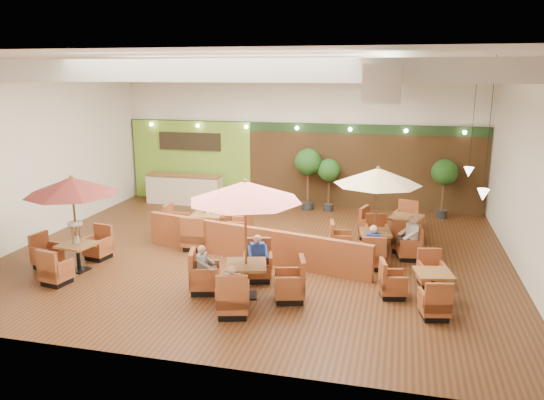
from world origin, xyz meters
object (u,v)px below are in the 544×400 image
(diner_1, at_px, (258,253))
(diner_3, at_px, (373,242))
(table_2, at_px, (377,196))
(topiary_2, at_px, (444,175))
(table_0, at_px, (71,203))
(service_counter, at_px, (185,189))
(table_4, at_px, (421,286))
(table_1, at_px, (245,218))
(table_3, at_px, (208,225))
(booth_divider, at_px, (252,244))
(diner_0, at_px, (232,284))
(topiary_1, at_px, (329,172))
(diner_4, at_px, (410,233))
(topiary_0, at_px, (308,164))
(table_5, at_px, (396,229))
(diner_2, at_px, (204,263))

(diner_1, distance_m, diner_3, 3.14)
(table_2, relative_size, topiary_2, 1.23)
(table_0, height_order, topiary_2, table_0)
(diner_3, bearing_deg, service_counter, 143.28)
(table_4, bearing_deg, service_counter, 128.39)
(table_1, height_order, table_3, table_1)
(table_1, height_order, table_2, table_1)
(booth_divider, xyz_separation_m, topiary_2, (5.43, 5.85, 1.10))
(diner_3, bearing_deg, diner_0, -128.83)
(table_2, xyz_separation_m, topiary_2, (2.12, 4.76, -0.20))
(table_0, distance_m, topiary_2, 12.39)
(table_4, height_order, diner_0, diner_0)
(topiary_1, distance_m, diner_4, 5.63)
(table_3, distance_m, diner_4, 6.14)
(service_counter, relative_size, topiary_2, 1.41)
(topiary_0, distance_m, diner_0, 9.33)
(table_1, distance_m, table_3, 4.83)
(table_3, bearing_deg, table_4, -29.85)
(booth_divider, bearing_deg, diner_1, -53.92)
(booth_divider, height_order, diner_4, diner_4)
(topiary_1, bearing_deg, diner_3, -70.97)
(table_1, bearing_deg, diner_1, 74.65)
(table_4, bearing_deg, topiary_0, 105.60)
(table_5, height_order, topiary_1, topiary_1)
(table_0, relative_size, topiary_2, 1.22)
(diner_1, bearing_deg, topiary_0, -112.78)
(service_counter, distance_m, booth_divider, 7.15)
(diner_0, relative_size, diner_4, 0.86)
(diner_0, bearing_deg, diner_3, 46.08)
(table_1, height_order, diner_4, table_1)
(diner_2, bearing_deg, diner_4, 112.57)
(table_4, relative_size, table_5, 0.86)
(topiary_0, height_order, diner_4, topiary_0)
(table_4, height_order, topiary_0, topiary_0)
(topiary_2, relative_size, diner_1, 2.96)
(diner_0, bearing_deg, table_2, 52.44)
(diner_0, height_order, diner_1, diner_1)
(table_4, bearing_deg, table_2, 101.46)
(diner_0, relative_size, diner_1, 0.99)
(table_2, height_order, diner_1, table_2)
(service_counter, distance_m, table_3, 4.83)
(topiary_1, xyz_separation_m, diner_2, (-1.82, -8.24, -0.76))
(table_4, distance_m, table_5, 4.40)
(booth_divider, height_order, topiary_0, topiary_0)
(diner_4, bearing_deg, diner_2, 109.07)
(diner_1, relative_size, diner_3, 0.94)
(topiary_2, relative_size, diner_2, 2.99)
(table_1, distance_m, diner_4, 5.22)
(diner_3, bearing_deg, topiary_2, 68.59)
(diner_4, bearing_deg, diner_1, 106.23)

